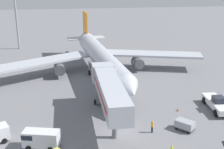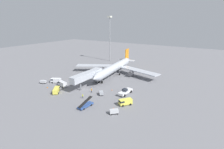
{
  "view_description": "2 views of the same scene",
  "coord_description": "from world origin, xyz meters",
  "px_view_note": "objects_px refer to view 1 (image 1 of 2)",
  "views": [
    {
      "loc": [
        -6.51,
        -36.05,
        20.8
      ],
      "look_at": [
        0.73,
        14.11,
        3.64
      ],
      "focal_mm": 48.59,
      "sensor_mm": 36.0,
      "label": 1
    },
    {
      "loc": [
        45.93,
        -51.54,
        27.5
      ],
      "look_at": [
        2.73,
        16.98,
        2.71
      ],
      "focal_mm": 28.45,
      "sensor_mm": 36.0,
      "label": 2
    }
  ],
  "objects_px": {
    "jet_bridge": "(109,89)",
    "baggage_cart_near_center": "(185,125)",
    "airplane_at_gate": "(100,56)",
    "ground_crew_worker_foreground": "(152,126)",
    "safety_cone_bravo": "(178,109)",
    "service_van_mid_center": "(40,138)",
    "pushback_tug": "(217,103)"
  },
  "relations": [
    {
      "from": "pushback_tug",
      "to": "baggage_cart_near_center",
      "type": "bearing_deg",
      "value": -143.42
    },
    {
      "from": "baggage_cart_near_center",
      "to": "pushback_tug",
      "type": "bearing_deg",
      "value": 36.58
    },
    {
      "from": "jet_bridge",
      "to": "ground_crew_worker_foreground",
      "type": "relative_size",
      "value": 10.01
    },
    {
      "from": "airplane_at_gate",
      "to": "safety_cone_bravo",
      "type": "height_order",
      "value": "airplane_at_gate"
    },
    {
      "from": "pushback_tug",
      "to": "ground_crew_worker_foreground",
      "type": "bearing_deg",
      "value": -155.21
    },
    {
      "from": "airplane_at_gate",
      "to": "pushback_tug",
      "type": "xyz_separation_m",
      "value": [
        16.56,
        -19.93,
        -3.03
      ]
    },
    {
      "from": "service_van_mid_center",
      "to": "ground_crew_worker_foreground",
      "type": "distance_m",
      "value": 14.86
    },
    {
      "from": "jet_bridge",
      "to": "pushback_tug",
      "type": "relative_size",
      "value": 2.4
    },
    {
      "from": "service_van_mid_center",
      "to": "airplane_at_gate",
      "type": "bearing_deg",
      "value": 69.1
    },
    {
      "from": "jet_bridge",
      "to": "ground_crew_worker_foreground",
      "type": "xyz_separation_m",
      "value": [
        5.35,
        -4.64,
        -3.96
      ]
    },
    {
      "from": "airplane_at_gate",
      "to": "safety_cone_bravo",
      "type": "xyz_separation_m",
      "value": [
        10.27,
        -19.52,
        -3.81
      ]
    },
    {
      "from": "airplane_at_gate",
      "to": "service_van_mid_center",
      "type": "distance_m",
      "value": 29.17
    },
    {
      "from": "service_van_mid_center",
      "to": "pushback_tug",
      "type": "bearing_deg",
      "value": 14.97
    },
    {
      "from": "service_van_mid_center",
      "to": "ground_crew_worker_foreground",
      "type": "xyz_separation_m",
      "value": [
        14.77,
        1.59,
        -0.34
      ]
    },
    {
      "from": "jet_bridge",
      "to": "safety_cone_bravo",
      "type": "bearing_deg",
      "value": 7.0
    },
    {
      "from": "pushback_tug",
      "to": "service_van_mid_center",
      "type": "xyz_separation_m",
      "value": [
        -26.92,
        -7.2,
        0.22
      ]
    },
    {
      "from": "airplane_at_gate",
      "to": "pushback_tug",
      "type": "relative_size",
      "value": 6.24
    },
    {
      "from": "airplane_at_gate",
      "to": "safety_cone_bravo",
      "type": "bearing_deg",
      "value": -62.25
    },
    {
      "from": "service_van_mid_center",
      "to": "jet_bridge",
      "type": "bearing_deg",
      "value": 33.47
    },
    {
      "from": "airplane_at_gate",
      "to": "baggage_cart_near_center",
      "type": "distance_m",
      "value": 27.26
    },
    {
      "from": "jet_bridge",
      "to": "ground_crew_worker_foreground",
      "type": "distance_m",
      "value": 8.12
    },
    {
      "from": "airplane_at_gate",
      "to": "safety_cone_bravo",
      "type": "distance_m",
      "value": 22.38
    },
    {
      "from": "baggage_cart_near_center",
      "to": "ground_crew_worker_foreground",
      "type": "relative_size",
      "value": 1.57
    },
    {
      "from": "jet_bridge",
      "to": "service_van_mid_center",
      "type": "bearing_deg",
      "value": -146.53
    },
    {
      "from": "ground_crew_worker_foreground",
      "to": "safety_cone_bravo",
      "type": "relative_size",
      "value": 3.19
    },
    {
      "from": "airplane_at_gate",
      "to": "ground_crew_worker_foreground",
      "type": "bearing_deg",
      "value": -80.19
    },
    {
      "from": "airplane_at_gate",
      "to": "jet_bridge",
      "type": "relative_size",
      "value": 2.6
    },
    {
      "from": "ground_crew_worker_foreground",
      "to": "pushback_tug",
      "type": "bearing_deg",
      "value": 24.79
    },
    {
      "from": "pushback_tug",
      "to": "service_van_mid_center",
      "type": "distance_m",
      "value": 27.87
    },
    {
      "from": "jet_bridge",
      "to": "baggage_cart_near_center",
      "type": "xyz_separation_m",
      "value": [
        10.0,
        -4.59,
        -4.13
      ]
    },
    {
      "from": "pushback_tug",
      "to": "ground_crew_worker_foreground",
      "type": "distance_m",
      "value": 13.38
    },
    {
      "from": "safety_cone_bravo",
      "to": "pushback_tug",
      "type": "bearing_deg",
      "value": -3.69
    }
  ]
}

